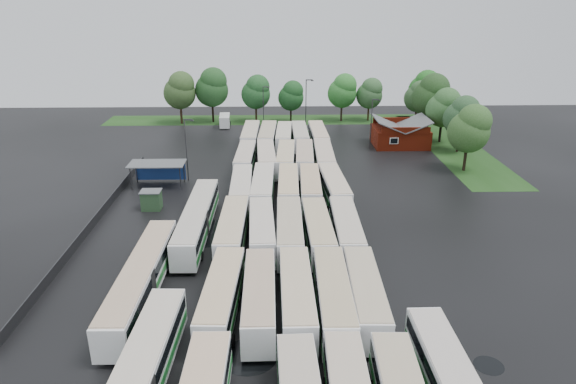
{
  "coord_description": "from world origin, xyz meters",
  "views": [
    {
      "loc": [
        0.43,
        -51.17,
        26.84
      ],
      "look_at": [
        2.0,
        12.0,
        2.5
      ],
      "focal_mm": 32.0,
      "sensor_mm": 36.0,
      "label": 1
    }
  ],
  "objects": [
    {
      "name": "ground",
      "position": [
        0.0,
        0.0,
        0.0
      ],
      "size": [
        160.0,
        160.0,
        0.0
      ],
      "primitive_type": "plane",
      "color": "black",
      "rests_on": "ground"
    },
    {
      "name": "brick_building",
      "position": [
        24.0,
        42.77,
        1.87
      ],
      "size": [
        10.07,
        8.6,
        5.39
      ],
      "color": "maroon",
      "rests_on": "ground"
    },
    {
      "name": "wash_shed",
      "position": [
        -17.2,
        22.02,
        2.99
      ],
      "size": [
        8.2,
        4.2,
        3.58
      ],
      "color": "#2D2D30",
      "rests_on": "ground"
    },
    {
      "name": "utility_hut",
      "position": [
        -16.2,
        12.6,
        1.32
      ],
      "size": [
        2.7,
        2.2,
        2.62
      ],
      "color": "#264526",
      "rests_on": "ground"
    },
    {
      "name": "grass_strip_north",
      "position": [
        2.0,
        64.8,
        0.01
      ],
      "size": [
        80.0,
        10.0,
        0.01
      ],
      "primitive_type": "cube",
      "color": "#1A3E12",
      "rests_on": "ground"
    },
    {
      "name": "grass_strip_east",
      "position": [
        34.0,
        42.8,
        0.01
      ],
      "size": [
        10.0,
        50.0,
        0.01
      ],
      "primitive_type": "cube",
      "color": "#1A3E12",
      "rests_on": "ground"
    },
    {
      "name": "west_fence",
      "position": [
        -22.2,
        8.0,
        0.6
      ],
      "size": [
        0.1,
        50.0,
        1.2
      ],
      "primitive_type": "cube",
      "color": "#2D2D30",
      "rests_on": "ground"
    },
    {
      "name": "bus_r1c0",
      "position": [
        -4.47,
        -12.13,
        1.99
      ],
      "size": [
        3.41,
        13.14,
        3.62
      ],
      "rotation": [
        0.0,
        0.0,
        -0.05
      ],
      "color": "white",
      "rests_on": "ground"
    },
    {
      "name": "bus_r1c1",
      "position": [
        -1.12,
        -12.5,
        1.99
      ],
      "size": [
        2.9,
        13.02,
        3.62
      ],
      "rotation": [
        0.0,
        0.0,
        0.01
      ],
      "color": "white",
      "rests_on": "ground"
    },
    {
      "name": "bus_r1c2",
      "position": [
        2.15,
        -12.45,
        2.02
      ],
      "size": [
        2.92,
        13.22,
        3.67
      ],
      "rotation": [
        0.0,
        0.0,
        0.01
      ],
      "color": "white",
      "rests_on": "ground"
    },
    {
      "name": "bus_r1c3",
      "position": [
        5.36,
        -12.67,
        2.05
      ],
      "size": [
        3.09,
        13.45,
        3.73
      ],
      "rotation": [
        0.0,
        0.0,
        -0.02
      ],
      "color": "white",
      "rests_on": "ground"
    },
    {
      "name": "bus_r1c4",
      "position": [
        8.24,
        -12.3,
        1.99
      ],
      "size": [
        3.19,
        13.1,
        3.62
      ],
      "rotation": [
        0.0,
        0.0,
        -0.03
      ],
      "color": "white",
      "rests_on": "ground"
    },
    {
      "name": "bus_r2c0",
      "position": [
        -4.53,
        1.29,
        2.05
      ],
      "size": [
        3.09,
        13.45,
        3.73
      ],
      "rotation": [
        0.0,
        0.0,
        -0.02
      ],
      "color": "white",
      "rests_on": "ground"
    },
    {
      "name": "bus_r2c1",
      "position": [
        -1.22,
        1.33,
        1.97
      ],
      "size": [
        3.25,
        12.99,
        3.59
      ],
      "rotation": [
        0.0,
        0.0,
        0.04
      ],
      "color": "white",
      "rests_on": "ground"
    },
    {
      "name": "bus_r2c2",
      "position": [
        1.89,
        0.93,
        2.04
      ],
      "size": [
        2.98,
        13.37,
        3.71
      ],
      "rotation": [
        0.0,
        0.0,
        -0.01
      ],
      "color": "white",
      "rests_on": "ground"
    },
    {
      "name": "bus_r2c3",
      "position": [
        5.1,
        0.9,
        2.0
      ],
      "size": [
        3.07,
        13.11,
        3.63
      ],
      "rotation": [
        0.0,
        0.0,
        0.02
      ],
      "color": "white",
      "rests_on": "ground"
    },
    {
      "name": "bus_r2c4",
      "position": [
        8.29,
        1.04,
        2.02
      ],
      "size": [
        3.05,
        13.27,
        3.68
      ],
      "rotation": [
        0.0,
        0.0,
        -0.02
      ],
      "color": "white",
      "rests_on": "ground"
    },
    {
      "name": "bus_r3c0",
      "position": [
        -4.31,
        14.61,
        1.97
      ],
      "size": [
        3.01,
        12.93,
        3.58
      ],
      "rotation": [
        0.0,
        0.0,
        0.02
      ],
      "color": "white",
      "rests_on": "ground"
    },
    {
      "name": "bus_r3c1",
      "position": [
        -1.38,
        14.8,
        2.04
      ],
      "size": [
        3.14,
        13.37,
        3.7
      ],
      "rotation": [
        0.0,
        0.0,
        -0.02
      ],
      "color": "white",
      "rests_on": "ground"
    },
    {
      "name": "bus_r3c2",
      "position": [
        2.12,
        14.97,
        1.97
      ],
      "size": [
        3.05,
        12.9,
        3.57
      ],
      "rotation": [
        0.0,
        0.0,
        -0.03
      ],
      "color": "white",
      "rests_on": "ground"
    },
    {
      "name": "bus_r3c3",
      "position": [
        5.14,
        14.96,
        1.95
      ],
      "size": [
        3.12,
        12.84,
        3.55
      ],
      "rotation": [
        0.0,
        0.0,
        -0.03
      ],
      "color": "white",
      "rests_on": "ground"
    },
    {
      "name": "bus_r3c4",
      "position": [
        8.43,
        14.77,
        2.01
      ],
      "size": [
        3.44,
        13.25,
        3.65
      ],
      "rotation": [
        0.0,
        0.0,
        0.05
      ],
      "color": "white",
      "rests_on": "ground"
    },
    {
      "name": "bus_r4c0",
      "position": [
        -4.53,
        28.3,
        1.95
      ],
      "size": [
        3.09,
        12.82,
        3.55
      ],
      "rotation": [
        0.0,
        0.0,
        -0.03
      ],
      "color": "white",
      "rests_on": "ground"
    },
    {
      "name": "bus_r4c1",
      "position": [
        -1.12,
        28.17,
        2.01
      ],
      "size": [
        3.37,
        13.27,
        3.66
      ],
      "rotation": [
        0.0,
        0.0,
        0.04
      ],
      "color": "white",
      "rests_on": "ground"
    },
    {
      "name": "bus_r4c2",
      "position": [
        2.04,
        28.24,
        1.97
      ],
      "size": [
        3.37,
        13.0,
        3.59
      ],
      "rotation": [
        0.0,
        0.0,
        -0.05
      ],
      "color": "white",
      "rests_on": "ground"
    },
    {
      "name": "bus_r4c3",
      "position": [
        5.1,
        28.42,
        1.98
      ],
      "size": [
        3.33,
        13.07,
        3.61
      ],
      "rotation": [
        0.0,
        0.0,
        -0.05
      ],
      "color": "white",
      "rests_on": "ground"
    },
    {
      "name": "bus_r4c4",
      "position": [
        8.24,
        28.15,
        2.04
      ],
      "size": [
        3.18,
        13.4,
        3.71
      ],
      "rotation": [
        0.0,
        0.0,
        -0.03
      ],
      "color": "white",
      "rests_on": "ground"
    },
    {
      "name": "bus_r5c0",
      "position": [
        -4.26,
        42.18,
        2.05
      ],
      "size": [
        3.16,
        13.45,
        3.73
      ],
      "rotation": [
        0.0,
        0.0,
        -0.02
      ],
      "color": "white",
      "rests_on": "ground"
    },
    {
      "name": "bus_r5c1",
      "position": [
        -1.06,
        41.93,
        2.04
      ],
      "size": [
        3.44,
        13.43,
        3.71
      ],
      "rotation": [
        0.0,
        0.0,
        -0.05
      ],
      "color": "white",
      "rests_on": "ground"
    },
    {
      "name": "bus_r5c2",
      "position": [
        1.98,
        41.93,
        1.98
      ],
      "size": [
        3.34,
        13.04,
        3.6
      ],
      "rotation": [
        0.0,
        0.0,
        -0.05
      ],
      "color": "white",
      "rests_on": "ground"
    },
    {
      "name": "bus_r5c3",
      "position": [
        5.0,
        42.28,
        1.98
      ],
      "size": [
        2.84,
        12.94,
        3.6
      ],
      "rotation": [
        0.0,
        0.0,
        0.01
      ],
      "color": "white",
      "rests_on": "ground"
    },
    {
      "name": "bus_r5c4",
      "position": [
        8.42,
        41.83,
        2.03
      ],
      "size": [
        3.05,
        13.3,
        3.69
      ],
      "rotation": [
        0.0,
        0.0,
        0.02
      ],
      "color": "white",
      "rests_on": "ground"
    },
    {
      "name": "artic_bus_west_b",
      "position": [
        -8.95,
        4.44,
        2.04
      ],
      "size": [
        3.04,
        19.83,
        3.67
      ],
      "rotation": [
        0.0,
        0.0,
        -0.01
      ],
      "color": "white",
      "rests_on": "ground"
    },
    {
      "name": "artic_bus_west_c",
      "position": [
        -12.22,
        -9.15,
        2.06
      ],
      "size": [
        3.08,
        20.03,
        3.71
      ],
      "rotation": [
        0.0,
        0.0,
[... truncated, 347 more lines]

